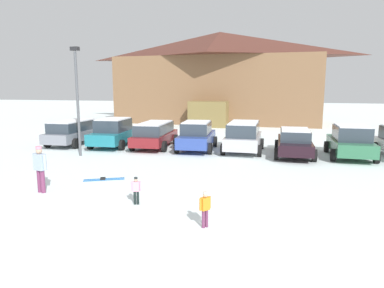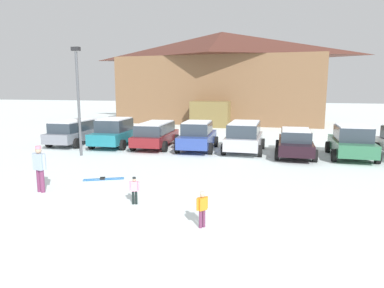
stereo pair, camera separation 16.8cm
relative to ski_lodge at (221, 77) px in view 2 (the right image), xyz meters
name	(u,v)px [view 2 (the right image)]	position (x,y,z in m)	size (l,w,h in m)	color
ground	(99,244)	(2.34, -30.31, -4.81)	(160.00, 160.00, 0.00)	white
ski_lodge	(221,77)	(0.00, 0.00, 0.00)	(21.27, 11.58, 9.49)	brown
parked_grey_wagon	(75,131)	(-6.57, -17.69, -3.94)	(2.23, 4.62, 1.59)	gray
parked_teal_hatchback	(116,132)	(-3.67, -17.63, -3.92)	(2.42, 4.61, 1.78)	teal
parked_maroon_van	(156,134)	(-1.05, -17.45, -3.95)	(2.36, 4.69, 1.57)	maroon
parked_blue_hatchback	(198,136)	(1.67, -17.64, -3.95)	(2.33, 4.35, 1.72)	#2D4597
parked_silver_wagon	(244,136)	(4.42, -17.60, -3.87)	(2.21, 4.04, 1.74)	#B6B6BF
parked_black_sedan	(295,142)	(7.22, -18.12, -4.04)	(2.08, 4.52, 1.50)	black
parked_green_coupe	(352,142)	(10.07, -17.90, -3.94)	(2.22, 4.11, 1.75)	#2E6B49
skier_child_in_pink_snowsuit	(134,189)	(2.01, -27.50, -4.30)	(0.32, 0.18, 0.89)	black
skier_adult_in_blue_parka	(40,166)	(-1.76, -27.14, -3.86)	(0.61, 0.33, 1.67)	#733357
skier_child_in_orange_jacket	(202,207)	(4.51, -28.74, -4.25)	(0.26, 0.30, 0.99)	#6B3253
pair_of_skis	(103,179)	(-0.45, -25.07, -4.79)	(1.58, 0.96, 0.08)	#1961B2
lamp_post	(78,96)	(-4.10, -20.91, -1.57)	(0.44, 0.24, 5.78)	#515459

